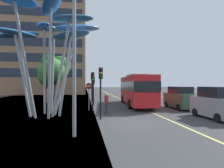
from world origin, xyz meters
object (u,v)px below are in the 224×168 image
traffic_light_kerb_near (101,82)px  pedestrian (107,103)px  leaf_sculpture (48,29)px  car_parked_mid (180,98)px  street_lamp (82,25)px  red_bus (136,88)px  no_entry_sign (89,92)px  car_parked_near (217,104)px  traffic_light_opposite (92,82)px  traffic_light_kerb_far (93,83)px  traffic_light_island_mid (94,85)px

traffic_light_kerb_near → pedestrian: (0.68, 2.41, -1.78)m
leaf_sculpture → traffic_light_kerb_near: (3.93, -1.92, -4.09)m
car_parked_mid → street_lamp: 14.06m
red_bus → pedestrian: size_ratio=6.58×
no_entry_sign → car_parked_near: bearing=-31.7°
traffic_light_opposite → street_lamp: 17.53m
red_bus → pedestrian: red_bus is taller
red_bus → leaf_sculpture: leaf_sculpture is taller
leaf_sculpture → traffic_light_opposite: 12.40m
car_parked_near → street_lamp: 11.13m
traffic_light_kerb_far → street_lamp: bearing=-95.7°
red_bus → pedestrian: 7.44m
car_parked_near → traffic_light_kerb_near: bearing=174.7°
red_bus → street_lamp: size_ratio=1.35×
traffic_light_island_mid → traffic_light_kerb_far: bearing=-93.4°
red_bus → leaf_sculpture: (-8.76, -6.57, 4.79)m
traffic_light_island_mid → street_lamp: size_ratio=0.39×
traffic_light_kerb_near → pedestrian: bearing=74.2°
leaf_sculpture → traffic_light_kerb_far: leaf_sculpture is taller
traffic_light_opposite → no_entry_sign: 8.26m
red_bus → leaf_sculpture: bearing=-143.1°
traffic_light_island_mid → street_lamp: bearing=-94.8°
car_parked_mid → car_parked_near: bearing=-90.7°
traffic_light_kerb_far → traffic_light_island_mid: 5.24m
car_parked_near → car_parked_mid: (0.07, 5.69, -0.03)m
traffic_light_kerb_far → traffic_light_opposite: 8.71m
leaf_sculpture → street_lamp: street_lamp is taller
red_bus → traffic_light_island_mid: red_bus is taller
traffic_light_opposite → car_parked_mid: (8.64, -8.13, -1.71)m
traffic_light_kerb_near → leaf_sculpture: bearing=154.0°
red_bus → traffic_light_opposite: traffic_light_opposite is taller
traffic_light_kerb_near → car_parked_near: 8.60m
red_bus → traffic_light_island_mid: size_ratio=3.50×
traffic_light_opposite → car_parked_near: 16.35m
car_parked_near → street_lamp: (-9.65, -3.48, 4.33)m
no_entry_sign → red_bus: bearing=33.2°
pedestrian → no_entry_sign: bearing=119.9°
no_entry_sign → traffic_light_kerb_near: bearing=-81.5°
leaf_sculpture → car_parked_mid: leaf_sculpture is taller
traffic_light_island_mid → traffic_light_opposite: (-0.09, 3.47, 0.37)m
leaf_sculpture → car_parked_mid: 13.99m
pedestrian → leaf_sculpture: bearing=-174.0°
red_bus → traffic_light_opposite: 6.79m
red_bus → no_entry_sign: bearing=-146.8°
street_lamp → traffic_light_kerb_far: bearing=84.3°
car_parked_near → pedestrian: car_parked_near is taller
leaf_sculpture → traffic_light_opposite: leaf_sculpture is taller
traffic_light_opposite → car_parked_near: bearing=-58.2°
traffic_light_kerb_far → no_entry_sign: bearing=123.3°
traffic_light_kerb_near → traffic_light_opposite: traffic_light_opposite is taller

